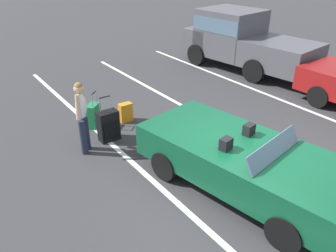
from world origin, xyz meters
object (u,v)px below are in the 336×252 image
Objects in this scene: suitcase_small_carryon at (126,112)px; traveler_person at (82,114)px; suitcase_medium_bright at (94,116)px; suitcase_large_black at (109,126)px; convertible_car at (255,166)px; parked_pickup_truck_far at (240,39)px.

suitcase_small_carryon is 0.30× the size of traveler_person.
suitcase_medium_bright is at bearing 95.23° from traveler_person.
suitcase_medium_bright is at bearing 79.14° from suitcase_small_carryon.
suitcase_large_black is 1.04m from suitcase_small_carryon.
convertible_car is 2.65× the size of traveler_person.
convertible_car is at bearing 129.23° from parked_pickup_truck_far.
suitcase_large_black is (-3.36, -1.25, -0.22)m from convertible_car.
parked_pickup_truck_far is (-1.28, 6.59, 0.79)m from suitcase_medium_bright.
suitcase_small_carryon is at bearing 97.85° from parked_pickup_truck_far.
suitcase_large_black is 2.19× the size of suitcase_small_carryon.
parked_pickup_truck_far reaches higher than suitcase_medium_bright.
suitcase_large_black is at bearing 52.43° from traveler_person.
suitcase_small_carryon is (-3.99, -0.44, -0.34)m from convertible_car.
parked_pickup_truck_far reaches higher than suitcase_large_black.
suitcase_medium_bright is at bearing 94.53° from parked_pickup_truck_far.
suitcase_small_carryon is (0.19, 0.82, -0.06)m from suitcase_medium_bright.
traveler_person is (-3.20, -1.91, 0.34)m from convertible_car.
traveler_person is at bearing 120.42° from suitcase_small_carryon.
parked_pickup_truck_far is at bearing 125.95° from convertible_car.
traveler_person is 7.59m from parked_pickup_truck_far.
suitcase_large_black is 0.66× the size of traveler_person.
traveler_person is at bearing -158.91° from convertible_car.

